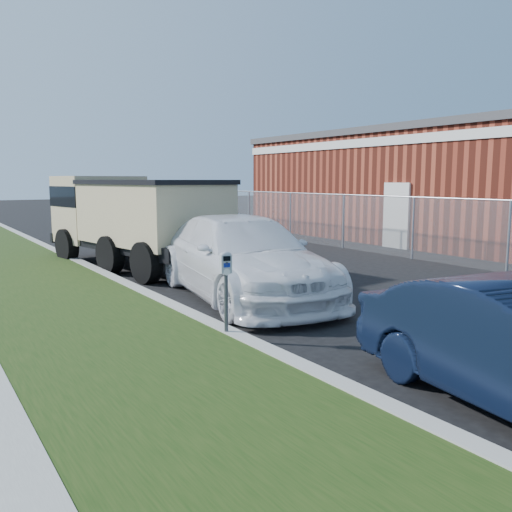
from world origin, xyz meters
TOP-DOWN VIEW (x-y plane):
  - ground at (0.00, 0.00)m, footprint 120.00×120.00m
  - chainlink_fence at (6.00, 7.00)m, footprint 0.06×30.06m
  - brick_building at (12.00, 8.00)m, footprint 9.20×14.20m
  - parking_meter at (-2.67, -0.19)m, footprint 0.18×0.14m
  - white_wagon at (-0.94, 2.25)m, footprint 2.99×5.73m
  - dump_truck at (-1.33, 7.20)m, footprint 3.28×6.41m

SIDE VIEW (x-z plane):
  - ground at x=0.00m, z-range 0.00..0.00m
  - white_wagon at x=-0.94m, z-range 0.00..1.59m
  - parking_meter at x=-2.67m, z-range 0.38..1.57m
  - chainlink_fence at x=6.00m, z-range -13.74..16.26m
  - dump_truck at x=-1.33m, z-range 0.15..2.55m
  - brick_building at x=12.00m, z-range 0.04..4.21m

